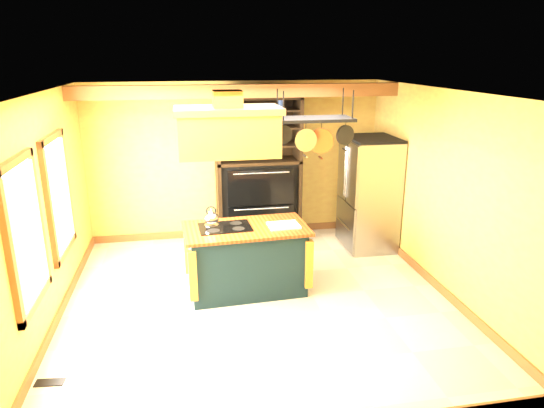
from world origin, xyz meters
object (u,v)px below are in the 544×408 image
object	(u,v)px
pot_rack	(314,126)
refrigerator	(368,196)
kitchen_island	(246,258)
hutch	(258,187)
range_hood	(228,129)

from	to	relation	value
pot_rack	refrigerator	world-z (taller)	pot_rack
kitchen_island	pot_rack	size ratio (longest dim) A/B	1.62
pot_rack	hutch	bearing A→B (deg)	103.24
kitchen_island	range_hood	world-z (taller)	range_hood
kitchen_island	hutch	world-z (taller)	hutch
range_hood	hutch	bearing A→B (deg)	71.11
kitchen_island	hutch	size ratio (longest dim) A/B	0.68
refrigerator	pot_rack	bearing A→B (deg)	-136.39
refrigerator	range_hood	bearing A→B (deg)	-152.73
kitchen_island	range_hood	distance (m)	1.77
range_hood	refrigerator	xyz separation A→B (m)	(2.40, 1.24, -1.35)
refrigerator	kitchen_island	bearing A→B (deg)	-150.68
kitchen_island	refrigerator	distance (m)	2.56
refrigerator	hutch	distance (m)	1.87
range_hood	hutch	xyz separation A→B (m)	(0.65, 1.91, -1.28)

